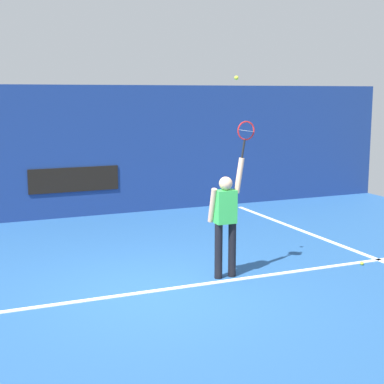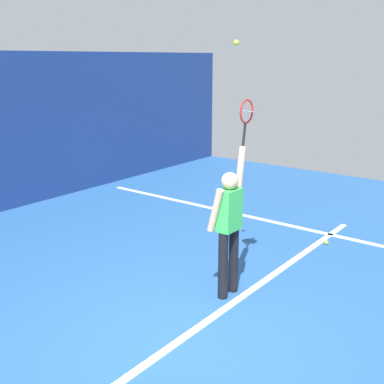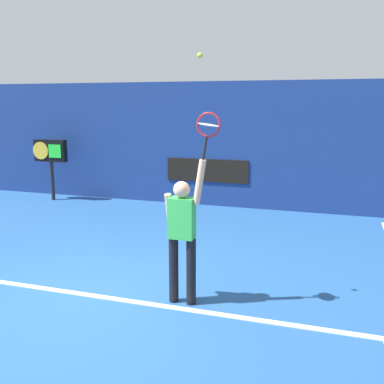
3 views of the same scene
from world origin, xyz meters
name	(u,v)px [view 2 (image 2 of 3)]	position (x,y,z in m)	size (l,w,h in m)	color
ground_plane	(183,343)	(0.00, 0.00, 0.00)	(18.00, 18.00, 0.00)	#23518C
court_baseline	(179,341)	(0.00, 0.06, 0.01)	(10.00, 0.10, 0.01)	white
court_sideline	(239,214)	(4.32, 2.00, 0.01)	(0.10, 7.00, 0.01)	white
tennis_player	(229,223)	(1.29, 0.26, 1.01)	(0.58, 0.31, 1.99)	black
tennis_racket	(246,114)	(1.64, 0.26, 2.39)	(0.36, 0.27, 0.62)	black
tennis_ball	(236,43)	(1.50, 0.35, 3.26)	(0.07, 0.07, 0.07)	#CCE033
spare_ball	(326,242)	(3.84, -0.07, 0.03)	(0.07, 0.07, 0.07)	#CCE033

